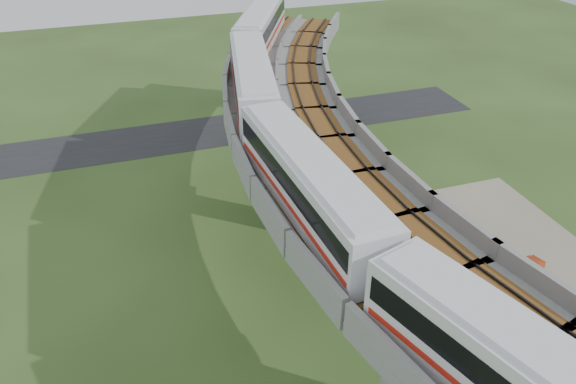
# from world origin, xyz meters

# --- Properties ---
(ground) EXTENTS (160.00, 160.00, 0.00)m
(ground) POSITION_xyz_m (0.00, 0.00, 0.00)
(ground) COLOR #31471C
(ground) RESTS_ON ground
(dirt_lot) EXTENTS (18.00, 26.00, 0.04)m
(dirt_lot) POSITION_xyz_m (14.00, -2.00, 0.02)
(dirt_lot) COLOR gray
(dirt_lot) RESTS_ON ground
(asphalt_road) EXTENTS (60.00, 8.00, 0.03)m
(asphalt_road) POSITION_xyz_m (0.00, 30.00, 0.01)
(asphalt_road) COLOR #232326
(asphalt_road) RESTS_ON ground
(viaduct) EXTENTS (19.58, 73.98, 11.40)m
(viaduct) POSITION_xyz_m (3.84, 0.00, 9.05)
(viaduct) COLOR #99968E
(viaduct) RESTS_ON ground
(metro_train) EXTENTS (12.35, 61.21, 3.64)m
(metro_train) POSITION_xyz_m (0.46, 3.63, 12.31)
(metro_train) COLOR silver
(metro_train) RESTS_ON ground
(fence) EXTENTS (3.87, 38.73, 1.50)m
(fence) POSITION_xyz_m (9.75, 0.00, 0.75)
(fence) COLOR #2D382D
(fence) RESTS_ON ground
(tree_0) EXTENTS (2.20, 2.20, 3.35)m
(tree_0) POSITION_xyz_m (10.76, 22.86, 2.41)
(tree_0) COLOR #382314
(tree_0) RESTS_ON ground
(tree_1) EXTENTS (3.03, 3.03, 3.90)m
(tree_1) POSITION_xyz_m (7.92, 14.76, 2.60)
(tree_1) COLOR #382314
(tree_1) RESTS_ON ground
(tree_2) EXTENTS (2.56, 2.56, 2.76)m
(tree_2) POSITION_xyz_m (7.59, 8.91, 1.67)
(tree_2) COLOR #382314
(tree_2) RESTS_ON ground
(tree_3) EXTENTS (2.38, 2.38, 3.33)m
(tree_3) POSITION_xyz_m (6.03, -2.07, 2.31)
(tree_3) COLOR #382314
(tree_3) RESTS_ON ground
(tree_4) EXTENTS (2.72, 2.72, 3.08)m
(tree_4) POSITION_xyz_m (8.04, -9.56, 1.92)
(tree_4) COLOR #382314
(tree_4) RESTS_ON ground
(car_white) EXTENTS (1.74, 3.67, 1.21)m
(car_white) POSITION_xyz_m (9.35, -6.52, 0.65)
(car_white) COLOR white
(car_white) RESTS_ON dirt_lot
(car_red) EXTENTS (3.40, 2.00, 1.06)m
(car_red) POSITION_xyz_m (16.00, -1.68, 0.57)
(car_red) COLOR #B33210
(car_red) RESTS_ON dirt_lot
(car_dark) EXTENTS (4.44, 2.55, 1.21)m
(car_dark) POSITION_xyz_m (14.22, 2.67, 0.65)
(car_dark) COLOR black
(car_dark) RESTS_ON dirt_lot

